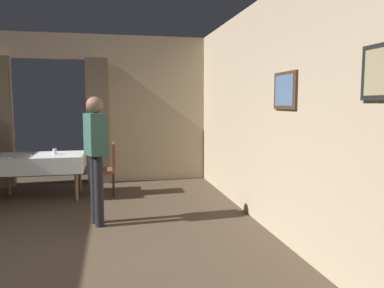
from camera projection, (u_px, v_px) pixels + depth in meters
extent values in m
cube|color=tan|center=(299.00, 115.00, 4.14)|extent=(0.12, 8.40, 3.00)
cube|color=#998C66|center=(383.00, 71.00, 2.72)|extent=(0.01, 0.40, 0.34)
cube|color=#47331E|center=(285.00, 91.00, 4.29)|extent=(0.03, 0.54, 0.42)
cube|color=slate|center=(284.00, 91.00, 4.28)|extent=(0.01, 0.44, 0.35)
cube|color=tan|center=(148.00, 109.00, 7.97)|extent=(2.50, 0.12, 3.00)
cube|color=tan|center=(48.00, 46.00, 7.43)|extent=(1.40, 0.12, 0.50)
cube|color=#70604C|center=(98.00, 122.00, 7.65)|extent=(0.44, 0.14, 2.52)
cylinder|color=#7A604C|center=(76.00, 180.00, 6.34)|extent=(0.06, 0.06, 0.71)
cylinder|color=#7A604C|center=(8.00, 175.00, 6.78)|extent=(0.06, 0.06, 0.71)
cylinder|color=#7A604C|center=(80.00, 172.00, 7.03)|extent=(0.06, 0.06, 0.71)
cube|color=#7A604C|center=(40.00, 156.00, 6.52)|extent=(1.39, 0.87, 0.03)
cube|color=white|center=(40.00, 155.00, 6.52)|extent=(1.45, 0.93, 0.01)
cube|color=white|center=(35.00, 167.00, 6.08)|extent=(1.45, 0.02, 0.28)
cube|color=white|center=(45.00, 159.00, 6.98)|extent=(1.45, 0.02, 0.28)
cube|color=white|center=(84.00, 161.00, 6.68)|extent=(0.02, 0.93, 0.28)
cylinder|color=black|center=(91.00, 186.00, 6.53)|extent=(0.04, 0.04, 0.42)
cylinder|color=black|center=(92.00, 182.00, 6.90)|extent=(0.04, 0.04, 0.42)
cylinder|color=black|center=(114.00, 185.00, 6.60)|extent=(0.04, 0.04, 0.42)
cylinder|color=black|center=(114.00, 181.00, 6.97)|extent=(0.04, 0.04, 0.42)
cube|color=brown|center=(102.00, 171.00, 6.73)|extent=(0.44, 0.44, 0.06)
cube|color=brown|center=(114.00, 156.00, 6.74)|extent=(0.05, 0.42, 0.48)
cylinder|color=white|center=(26.00, 154.00, 6.55)|extent=(0.20, 0.20, 0.01)
cylinder|color=silver|center=(55.00, 151.00, 6.55)|extent=(0.06, 0.06, 0.10)
cylinder|color=white|center=(5.00, 158.00, 6.12)|extent=(0.20, 0.20, 0.01)
cylinder|color=white|center=(25.00, 156.00, 6.26)|extent=(0.22, 0.22, 0.01)
cylinder|color=black|center=(95.00, 189.00, 5.15)|extent=(0.12, 0.12, 0.95)
cylinder|color=black|center=(99.00, 191.00, 5.00)|extent=(0.12, 0.12, 0.95)
cube|color=#33594C|center=(95.00, 134.00, 5.00)|extent=(0.33, 0.41, 0.55)
sphere|color=brown|center=(95.00, 105.00, 4.96)|extent=(0.22, 0.22, 0.22)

